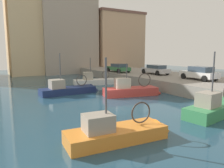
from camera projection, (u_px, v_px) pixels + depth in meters
name	position (u px, v px, depth m)	size (l,w,h in m)	color
water_surface	(110.00, 103.00, 18.32)	(80.00, 80.00, 0.00)	navy
quay_wall	(199.00, 85.00, 24.10)	(9.00, 56.00, 1.20)	gray
fishing_boat_green	(217.00, 112.00, 14.93)	(6.60, 2.44, 5.04)	#388951
fishing_boat_navy	(71.00, 92.00, 22.30)	(6.35, 2.01, 4.90)	navy
fishing_boat_red	(133.00, 94.00, 21.35)	(6.27, 2.97, 3.90)	#BC3833
fishing_boat_orange	(122.00, 137.00, 10.60)	(5.82, 2.26, 4.76)	orange
fishing_boat_white	(97.00, 83.00, 28.46)	(6.36, 2.96, 4.25)	white
parked_car_white	(200.00, 73.00, 23.62)	(2.05, 4.12, 1.46)	silver
parked_car_silver	(155.00, 69.00, 29.38)	(2.03, 4.43, 1.27)	#B7B7BC
parked_car_green	(119.00, 68.00, 32.39)	(2.00, 4.33, 1.26)	#387547
mooring_bollard_mid	(119.00, 72.00, 30.32)	(0.28, 0.28, 0.55)	#2D2D33
waterfront_building_west	(116.00, 42.00, 48.11)	(11.03, 7.71, 12.58)	tan
waterfront_building_west_mid	(29.00, 14.00, 39.41)	(8.16, 7.43, 21.84)	#D1B284
waterfront_building_east_mid	(67.00, 30.00, 42.61)	(10.92, 7.54, 16.57)	#A39384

